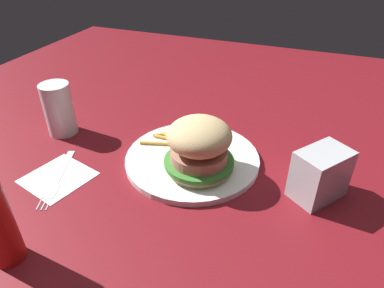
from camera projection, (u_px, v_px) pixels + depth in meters
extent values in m
plane|color=maroon|center=(197.00, 162.00, 0.68)|extent=(1.60, 1.60, 0.00)
cylinder|color=white|center=(192.00, 159.00, 0.68)|extent=(0.27, 0.27, 0.01)
cylinder|color=tan|center=(199.00, 166.00, 0.64)|extent=(0.12, 0.12, 0.01)
cylinder|color=#387F2D|center=(199.00, 161.00, 0.64)|extent=(0.13, 0.13, 0.01)
cylinder|color=tan|center=(199.00, 155.00, 0.63)|extent=(0.11, 0.11, 0.02)
ellipsoid|color=tan|center=(199.00, 136.00, 0.61)|extent=(0.12, 0.12, 0.06)
cylinder|color=gold|center=(158.00, 143.00, 0.71)|extent=(0.03, 0.07, 0.01)
cylinder|color=#E5B251|center=(166.00, 134.00, 0.75)|extent=(0.04, 0.05, 0.01)
cylinder|color=gold|center=(173.00, 139.00, 0.73)|extent=(0.01, 0.08, 0.01)
cylinder|color=gold|center=(177.00, 138.00, 0.73)|extent=(0.02, 0.05, 0.01)
cylinder|color=gold|center=(170.00, 138.00, 0.72)|extent=(0.03, 0.04, 0.01)
cylinder|color=#E5B251|center=(183.00, 142.00, 0.72)|extent=(0.07, 0.03, 0.01)
cube|color=white|center=(58.00, 177.00, 0.64)|extent=(0.13, 0.13, 0.00)
cube|color=silver|center=(63.00, 166.00, 0.67)|extent=(0.11, 0.05, 0.00)
cube|color=silver|center=(50.00, 191.00, 0.61)|extent=(0.04, 0.03, 0.00)
cylinder|color=silver|center=(39.00, 203.00, 0.58)|extent=(0.03, 0.01, 0.00)
cylinder|color=silver|center=(44.00, 203.00, 0.58)|extent=(0.03, 0.01, 0.00)
cylinder|color=silver|center=(48.00, 203.00, 0.58)|extent=(0.03, 0.01, 0.00)
cylinder|color=silver|center=(59.00, 109.00, 0.75)|extent=(0.06, 0.06, 0.12)
cylinder|color=black|center=(60.00, 116.00, 0.76)|extent=(0.06, 0.06, 0.08)
cube|color=#B7BABF|center=(320.00, 174.00, 0.58)|extent=(0.11, 0.10, 0.09)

